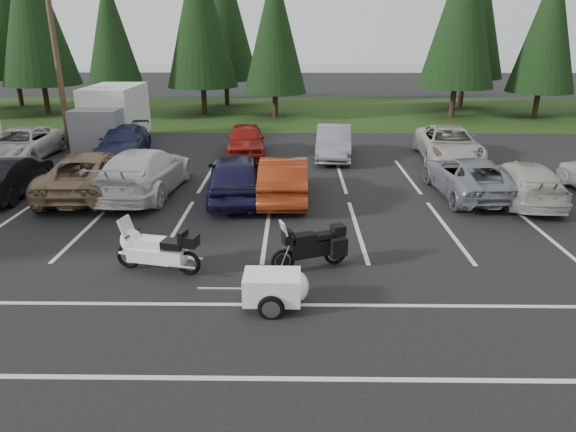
{
  "coord_description": "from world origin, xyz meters",
  "views": [
    {
      "loc": [
        1.32,
        -13.26,
        5.61
      ],
      "look_at": [
        1.15,
        -0.5,
        0.96
      ],
      "focal_mm": 32.0,
      "sensor_mm": 36.0,
      "label": 1
    }
  ],
  "objects_px": {
    "utility_pole": "(56,50)",
    "touring_motorcycle": "(157,246)",
    "car_far_2": "(246,140)",
    "car_near_3": "(145,171)",
    "car_far_0": "(21,144)",
    "car_near_4": "(236,176)",
    "box_truck": "(110,117)",
    "cargo_trailer": "(272,290)",
    "car_near_1": "(9,176)",
    "car_near_2": "(93,173)",
    "car_near_6": "(469,177)",
    "car_far_1": "(124,142)",
    "car_near_7": "(521,182)",
    "car_near_5": "(284,178)",
    "car_far_4": "(449,144)",
    "car_far_3": "(334,142)",
    "adventure_motorcycle": "(310,243)"
  },
  "relations": [
    {
      "from": "adventure_motorcycle",
      "to": "car_far_1",
      "type": "bearing_deg",
      "value": 104.09
    },
    {
      "from": "adventure_motorcycle",
      "to": "car_near_4",
      "type": "bearing_deg",
      "value": 92.32
    },
    {
      "from": "utility_pole",
      "to": "car_far_3",
      "type": "xyz_separation_m",
      "value": [
        13.11,
        -1.95,
        -3.97
      ]
    },
    {
      "from": "car_near_1",
      "to": "car_near_7",
      "type": "relative_size",
      "value": 0.91
    },
    {
      "from": "box_truck",
      "to": "car_near_4",
      "type": "xyz_separation_m",
      "value": [
        7.27,
        -8.55,
        -0.64
      ]
    },
    {
      "from": "car_near_6",
      "to": "adventure_motorcycle",
      "type": "xyz_separation_m",
      "value": [
        -5.83,
        -6.11,
        -0.0
      ]
    },
    {
      "from": "car_near_4",
      "to": "car_near_5",
      "type": "xyz_separation_m",
      "value": [
        1.68,
        -0.04,
        -0.05
      ]
    },
    {
      "from": "box_truck",
      "to": "car_near_3",
      "type": "distance_m",
      "value": 8.96
    },
    {
      "from": "car_near_3",
      "to": "car_near_6",
      "type": "distance_m",
      "value": 11.59
    },
    {
      "from": "car_far_0",
      "to": "cargo_trailer",
      "type": "xyz_separation_m",
      "value": [
        11.96,
        -13.15,
        -0.3
      ]
    },
    {
      "from": "car_near_3",
      "to": "cargo_trailer",
      "type": "height_order",
      "value": "car_near_3"
    },
    {
      "from": "car_near_4",
      "to": "car_near_6",
      "type": "bearing_deg",
      "value": 177.92
    },
    {
      "from": "car_near_1",
      "to": "car_far_1",
      "type": "distance_m",
      "value": 6.35
    },
    {
      "from": "car_near_2",
      "to": "touring_motorcycle",
      "type": "xyz_separation_m",
      "value": [
        3.88,
        -6.32,
        -0.1
      ]
    },
    {
      "from": "car_near_1",
      "to": "car_far_0",
      "type": "relative_size",
      "value": 0.85
    },
    {
      "from": "car_near_5",
      "to": "touring_motorcycle",
      "type": "bearing_deg",
      "value": 62.93
    },
    {
      "from": "utility_pole",
      "to": "car_far_0",
      "type": "xyz_separation_m",
      "value": [
        -1.11,
        -2.44,
        -4.0
      ]
    },
    {
      "from": "car_near_1",
      "to": "car_near_2",
      "type": "distance_m",
      "value": 2.94
    },
    {
      "from": "box_truck",
      "to": "utility_pole",
      "type": "bearing_deg",
      "value": -165.96
    },
    {
      "from": "car_far_1",
      "to": "car_near_7",
      "type": "bearing_deg",
      "value": -27.75
    },
    {
      "from": "car_near_1",
      "to": "adventure_motorcycle",
      "type": "xyz_separation_m",
      "value": [
        10.53,
        -5.85,
        -0.03
      ]
    },
    {
      "from": "box_truck",
      "to": "car_near_5",
      "type": "relative_size",
      "value": 1.21
    },
    {
      "from": "car_near_3",
      "to": "car_far_0",
      "type": "distance_m",
      "value": 8.69
    },
    {
      "from": "car_near_6",
      "to": "utility_pole",
      "type": "bearing_deg",
      "value": -25.58
    },
    {
      "from": "car_near_6",
      "to": "car_far_2",
      "type": "relative_size",
      "value": 1.14
    },
    {
      "from": "car_near_6",
      "to": "car_far_1",
      "type": "height_order",
      "value": "car_far_1"
    },
    {
      "from": "car_far_3",
      "to": "cargo_trailer",
      "type": "distance_m",
      "value": 13.83
    },
    {
      "from": "box_truck",
      "to": "car_far_0",
      "type": "bearing_deg",
      "value": -136.61
    },
    {
      "from": "car_far_2",
      "to": "cargo_trailer",
      "type": "xyz_separation_m",
      "value": [
        1.84,
        -14.09,
        -0.33
      ]
    },
    {
      "from": "utility_pole",
      "to": "car_far_1",
      "type": "xyz_separation_m",
      "value": [
        3.38,
        -1.87,
        -4.01
      ]
    },
    {
      "from": "utility_pole",
      "to": "touring_motorcycle",
      "type": "xyz_separation_m",
      "value": [
        7.98,
        -13.9,
        -4.01
      ]
    },
    {
      "from": "touring_motorcycle",
      "to": "car_far_3",
      "type": "bearing_deg",
      "value": 79.81
    },
    {
      "from": "utility_pole",
      "to": "car_near_3",
      "type": "distance_m",
      "value": 10.34
    },
    {
      "from": "car_far_2",
      "to": "car_near_2",
      "type": "bearing_deg",
      "value": -133.7
    },
    {
      "from": "car_near_3",
      "to": "cargo_trailer",
      "type": "bearing_deg",
      "value": 125.48
    },
    {
      "from": "car_near_1",
      "to": "car_far_2",
      "type": "relative_size",
      "value": 0.99
    },
    {
      "from": "car_near_2",
      "to": "cargo_trailer",
      "type": "relative_size",
      "value": 3.23
    },
    {
      "from": "car_near_7",
      "to": "cargo_trailer",
      "type": "height_order",
      "value": "car_near_7"
    },
    {
      "from": "car_near_3",
      "to": "car_far_4",
      "type": "distance_m",
      "value": 13.4
    },
    {
      "from": "car_far_2",
      "to": "touring_motorcycle",
      "type": "xyz_separation_m",
      "value": [
        -1.03,
        -12.39,
        -0.05
      ]
    },
    {
      "from": "box_truck",
      "to": "cargo_trailer",
      "type": "relative_size",
      "value": 3.22
    },
    {
      "from": "car_far_1",
      "to": "car_near_1",
      "type": "bearing_deg",
      "value": -116.39
    },
    {
      "from": "car_near_4",
      "to": "car_far_0",
      "type": "height_order",
      "value": "car_near_4"
    },
    {
      "from": "car_near_7",
      "to": "car_near_2",
      "type": "bearing_deg",
      "value": 1.17
    },
    {
      "from": "car_near_5",
      "to": "cargo_trailer",
      "type": "height_order",
      "value": "car_near_5"
    },
    {
      "from": "car_far_3",
      "to": "car_far_4",
      "type": "height_order",
      "value": "car_far_4"
    },
    {
      "from": "car_near_4",
      "to": "touring_motorcycle",
      "type": "relative_size",
      "value": 1.94
    },
    {
      "from": "car_near_6",
      "to": "touring_motorcycle",
      "type": "xyz_separation_m",
      "value": [
        -9.55,
        -6.34,
        -0.0
      ]
    },
    {
      "from": "utility_pole",
      "to": "adventure_motorcycle",
      "type": "xyz_separation_m",
      "value": [
        11.7,
        -13.67,
        -4.02
      ]
    },
    {
      "from": "adventure_motorcycle",
      "to": "cargo_trailer",
      "type": "bearing_deg",
      "value": -134.91
    }
  ]
}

